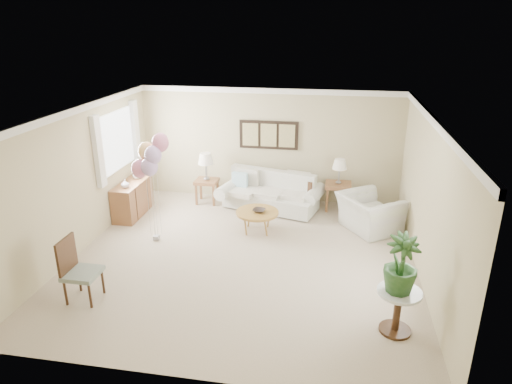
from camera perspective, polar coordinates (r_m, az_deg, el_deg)
ground_plane at (r=8.27m, az=-1.54°, el=-8.23°), size 6.00×6.00×0.00m
room_shell at (r=7.73m, az=-2.32°, el=2.79°), size 6.04×6.04×2.60m
wall_art_triptych at (r=10.45m, az=1.60°, el=7.13°), size 1.35×0.06×0.65m
sofa at (r=10.24m, az=1.92°, el=-0.33°), size 2.45×1.34×0.83m
end_table_left at (r=10.58m, az=-6.17°, el=1.07°), size 0.51×0.47×0.56m
end_table_right at (r=10.27m, az=10.23°, el=0.54°), size 0.57×0.52×0.62m
lamp_left at (r=10.40m, az=-6.29°, el=4.05°), size 0.36×0.36×0.63m
lamp_right at (r=10.10m, az=10.42°, el=3.35°), size 0.32×0.32×0.56m
coffee_table at (r=9.09m, az=0.16°, el=-2.65°), size 0.86×0.86×0.43m
decor_bowl at (r=9.04m, az=0.38°, el=-2.33°), size 0.29×0.29×0.06m
armchair at (r=9.45m, az=13.95°, el=-2.57°), size 1.44×1.48×0.73m
side_table at (r=6.54m, az=17.38°, el=-12.87°), size 0.59×0.59×0.64m
potted_plant at (r=6.25m, az=17.68°, el=-8.61°), size 0.57×0.57×0.81m
accent_chair at (r=7.41m, az=-21.45°, el=-8.88°), size 0.49×0.49×1.01m
credenza at (r=10.24m, az=-15.19°, el=-0.83°), size 0.46×1.20×0.74m
vase_white at (r=9.82m, az=-16.06°, el=1.00°), size 0.17×0.17×0.17m
vase_sage at (r=10.32m, az=-14.67°, el=2.15°), size 0.23×0.23×0.19m
balloon_cluster at (r=8.49m, az=-13.13°, el=4.24°), size 0.70×0.52×2.12m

